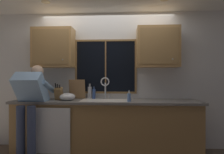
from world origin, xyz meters
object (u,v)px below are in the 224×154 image
knife_block (59,94)px  bottle_green_glass (90,92)px  cutting_board (77,89)px  mixing_bowl (67,97)px  soap_dispenser (129,97)px  person_standing (31,100)px  bottle_tall_clear (94,94)px

knife_block → bottle_green_glass: knife_block is taller
cutting_board → mixing_bowl: size_ratio=1.34×
soap_dispenser → bottle_green_glass: bottle_green_glass is taller
person_standing → mixing_bowl: (0.54, 0.24, 0.03)m
mixing_bowl → bottle_tall_clear: (0.42, 0.26, 0.04)m
person_standing → bottle_green_glass: (0.88, 0.53, 0.09)m
bottle_tall_clear → person_standing: bearing=-152.7°
cutting_board → bottle_green_glass: size_ratio=1.26×
bottle_green_glass → cutting_board: bearing=-174.6°
cutting_board → soap_dispenser: bearing=-21.8°
knife_block → bottle_green_glass: bearing=23.8°
mixing_bowl → cutting_board: bearing=68.8°
cutting_board → bottle_green_glass: 0.24m
knife_block → cutting_board: cutting_board is taller
mixing_bowl → bottle_green_glass: size_ratio=0.94×
cutting_board → soap_dispenser: cutting_board is taller
soap_dispenser → cutting_board: bearing=158.2°
person_standing → knife_block: person_standing is taller
person_standing → cutting_board: person_standing is taller
bottle_tall_clear → knife_block: bearing=-162.3°
soap_dispenser → bottle_green_glass: bearing=150.8°
bottle_green_glass → bottle_tall_clear: 0.09m
bottle_tall_clear → bottle_green_glass: bearing=156.4°
knife_block → soap_dispenser: 1.25m
bottle_green_glass → bottle_tall_clear: (0.08, -0.04, -0.02)m
knife_block → bottle_green_glass: (0.52, 0.23, 0.01)m
bottle_green_glass → bottle_tall_clear: size_ratio=1.22×
person_standing → knife_block: bearing=40.3°
knife_block → bottle_tall_clear: knife_block is taller
knife_block → bottle_tall_clear: (0.60, 0.19, -0.01)m
cutting_board → bottle_green_glass: bearing=5.4°
mixing_bowl → bottle_tall_clear: bearing=31.3°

